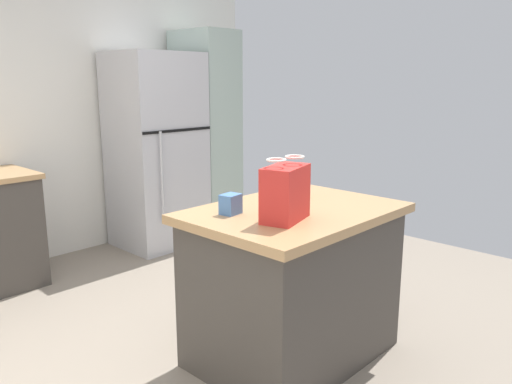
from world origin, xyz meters
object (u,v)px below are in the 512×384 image
kitchen_island (293,283)px  bottle (304,183)px  tall_cabinet (206,134)px  small_box (231,204)px  refrigerator (157,151)px  shopping_bag (285,193)px  ear_defenders (278,192)px

kitchen_island → bottle: (0.25, 0.13, 0.54)m
tall_cabinet → small_box: tall_cabinet is taller
refrigerator → small_box: size_ratio=17.18×
shopping_bag → bottle: bearing=27.5°
ear_defenders → refrigerator: bearing=75.0°
refrigerator → bottle: (-0.49, -2.22, 0.06)m
shopping_bag → small_box: (-0.11, 0.29, -0.09)m
kitchen_island → small_box: small_box is taller
shopping_bag → bottle: (0.47, 0.25, -0.05)m
tall_cabinet → ear_defenders: 2.38m
kitchen_island → bottle: size_ratio=5.77×
refrigerator → small_box: 2.42m
refrigerator → ear_defenders: (-0.55, -2.06, -0.01)m
shopping_bag → small_box: bearing=110.2°
kitchen_island → tall_cabinet: size_ratio=0.56×
refrigerator → small_box: (-1.07, -2.17, 0.03)m
tall_cabinet → small_box: (-1.71, -2.17, -0.09)m
tall_cabinet → bottle: bearing=-117.0°
bottle → shopping_bag: bearing=-152.5°
kitchen_island → shopping_bag: shopping_bag is taller
small_box → refrigerator: bearing=63.8°
small_box → ear_defenders: size_ratio=0.56×
bottle → ear_defenders: size_ratio=1.07×
small_box → bottle: 0.59m
bottle → ear_defenders: bearing=111.4°
kitchen_island → shopping_bag: (-0.22, -0.12, 0.60)m
shopping_bag → small_box: size_ratio=3.02×
tall_cabinet → refrigerator: bearing=-180.0°
kitchen_island → refrigerator: 2.51m
refrigerator → shopping_bag: refrigerator is taller
kitchen_island → tall_cabinet: bearing=59.5°
small_box → shopping_bag: bearing=-69.8°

